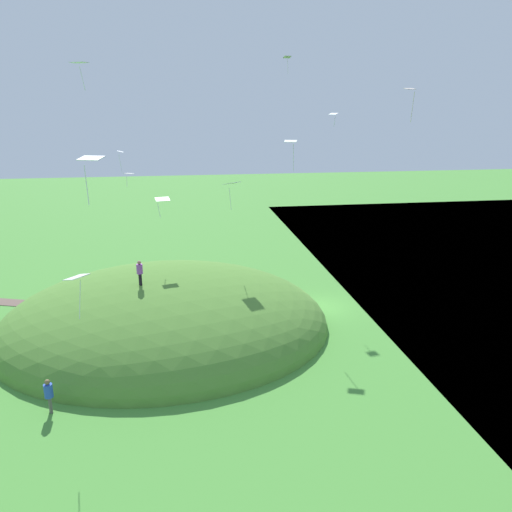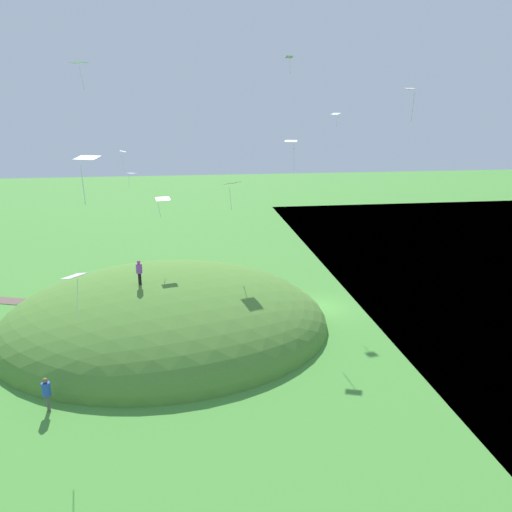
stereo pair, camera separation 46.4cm
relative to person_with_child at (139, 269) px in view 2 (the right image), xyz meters
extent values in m
plane|color=#478C36|center=(-13.14, -3.56, -4.82)|extent=(160.00, 160.00, 0.00)
ellipsoid|color=#4E8130|center=(-1.38, -1.67, -4.82)|extent=(22.52, 19.20, 7.78)
cube|color=brown|center=(11.46, -8.28, -4.80)|extent=(12.65, 5.31, 0.04)
cube|color=black|center=(0.00, 0.00, -0.63)|extent=(0.22, 0.24, 0.78)
cylinder|color=purple|center=(0.00, 0.00, 0.06)|extent=(0.54, 0.54, 0.61)
sphere|color=#9A6659|center=(0.00, 0.00, 0.49)|extent=(0.23, 0.23, 0.23)
cube|color=#56544C|center=(4.09, 7.55, -4.38)|extent=(0.22, 0.27, 0.88)
cylinder|color=blue|center=(4.09, 7.55, -3.59)|extent=(0.57, 0.57, 0.70)
sphere|color=brown|center=(4.09, 7.55, -3.10)|extent=(0.27, 0.27, 0.27)
cube|color=white|center=(0.77, 8.91, 7.79)|extent=(1.13, 0.96, 0.15)
cylinder|color=white|center=(1.00, 9.15, 6.71)|extent=(0.04, 0.25, 1.66)
cube|color=white|center=(2.28, 0.89, 12.10)|extent=(1.07, 0.96, 0.04)
cylinder|color=white|center=(2.15, 1.11, 11.27)|extent=(0.20, 0.12, 1.21)
cube|color=silver|center=(-1.49, -4.42, 3.68)|extent=(1.09, 0.86, 0.18)
cylinder|color=silver|center=(-1.21, -4.24, 2.93)|extent=(0.18, 0.04, 1.01)
cube|color=white|center=(1.75, -15.33, 4.17)|extent=(1.05, 0.98, 0.08)
cylinder|color=white|center=(2.03, -15.49, 3.46)|extent=(0.07, 0.18, 1.00)
cube|color=silver|center=(-10.60, -4.60, 7.55)|extent=(1.03, 0.86, 0.13)
cylinder|color=silver|center=(-10.82, -4.53, 6.41)|extent=(0.06, 0.13, 1.84)
cube|color=white|center=(2.80, -18.89, 5.83)|extent=(0.65, 0.89, 0.17)
cylinder|color=white|center=(2.84, -18.59, 4.77)|extent=(0.19, 0.15, 1.70)
cube|color=white|center=(-6.37, -4.47, 4.68)|extent=(1.33, 1.24, 0.21)
cylinder|color=white|center=(-6.23, -4.31, 3.59)|extent=(0.18, 0.19, 1.63)
cube|color=silver|center=(2.00, 8.21, 2.47)|extent=(1.18, 1.22, 0.18)
cylinder|color=silver|center=(2.03, 7.95, 1.27)|extent=(0.23, 0.19, 1.88)
cube|color=white|center=(-17.35, -16.38, 9.29)|extent=(0.96, 1.00, 0.17)
cylinder|color=white|center=(-17.48, -16.32, 8.61)|extent=(0.11, 0.07, 0.94)
cube|color=#F6DBCF|center=(-16.93, 0.18, 10.91)|extent=(0.70, 0.54, 0.10)
cylinder|color=#F6DBCF|center=(-17.22, 0.17, 9.83)|extent=(0.09, 0.10, 1.83)
cube|color=white|center=(-12.53, -15.21, 14.11)|extent=(0.75, 0.59, 0.18)
cylinder|color=white|center=(-12.55, -14.97, 13.32)|extent=(0.13, 0.12, 1.26)
camera|label=1|loc=(-2.85, 29.90, 9.70)|focal=34.21mm
camera|label=2|loc=(-3.31, 29.97, 9.70)|focal=34.21mm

